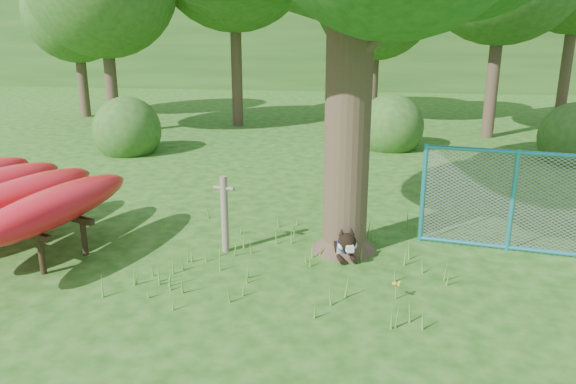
# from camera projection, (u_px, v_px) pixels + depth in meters

# --- Properties ---
(ground) EXTENTS (80.00, 80.00, 0.00)m
(ground) POSITION_uv_depth(u_px,v_px,m) (261.00, 290.00, 7.39)
(ground) COLOR #1B4D0F
(ground) RESTS_ON ground
(wooden_post) EXTENTS (0.33, 0.13, 1.19)m
(wooden_post) POSITION_uv_depth(u_px,v_px,m) (225.00, 212.00, 8.46)
(wooden_post) COLOR #6F6353
(wooden_post) RESTS_ON ground
(husky_dog) EXTENTS (0.55, 1.15, 0.52)m
(husky_dog) POSITION_uv_depth(u_px,v_px,m) (341.00, 242.00, 8.51)
(husky_dog) COLOR black
(husky_dog) RESTS_ON ground
(fence_section) EXTENTS (2.68, 0.53, 2.64)m
(fence_section) POSITION_uv_depth(u_px,v_px,m) (512.00, 201.00, 8.45)
(fence_section) COLOR teal
(fence_section) RESTS_ON ground
(wildflower_clump) EXTENTS (0.11, 0.09, 0.24)m
(wildflower_clump) POSITION_uv_depth(u_px,v_px,m) (397.00, 285.00, 7.10)
(wildflower_clump) COLOR #5A9631
(wildflower_clump) RESTS_ON ground
(bg_tree_f) EXTENTS (3.60, 3.60, 5.55)m
(bg_tree_f) POSITION_uv_depth(u_px,v_px,m) (75.00, 11.00, 19.79)
(bg_tree_f) COLOR #3D2E21
(bg_tree_f) RESTS_ON ground
(shrub_left) EXTENTS (1.80, 1.80, 1.80)m
(shrub_left) POSITION_uv_depth(u_px,v_px,m) (129.00, 152.00, 15.14)
(shrub_left) COLOR #26531A
(shrub_left) RESTS_ON ground
(shrub_right) EXTENTS (1.80, 1.80, 1.80)m
(shrub_right) POSITION_uv_depth(u_px,v_px,m) (572.00, 162.00, 14.12)
(shrub_right) COLOR #26531A
(shrub_right) RESTS_ON ground
(shrub_mid) EXTENTS (1.80, 1.80, 1.80)m
(shrub_mid) POSITION_uv_depth(u_px,v_px,m) (390.00, 148.00, 15.65)
(shrub_mid) COLOR #26531A
(shrub_mid) RESTS_ON ground
(wooded_hillside) EXTENTS (80.00, 12.00, 6.00)m
(wooded_hillside) POSITION_uv_depth(u_px,v_px,m) (346.00, 28.00, 33.04)
(wooded_hillside) COLOR #26531A
(wooded_hillside) RESTS_ON ground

